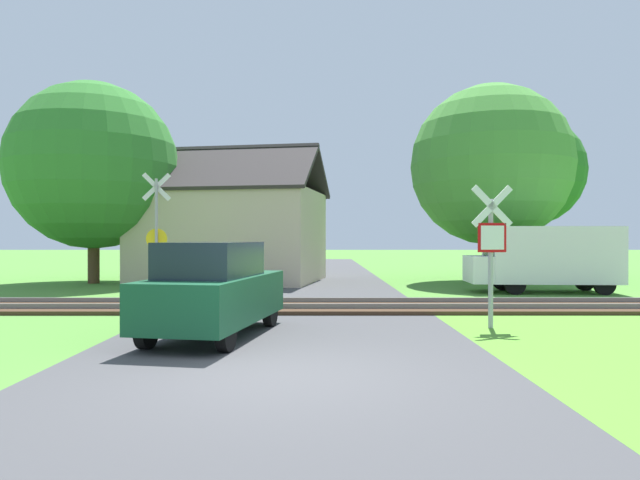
{
  "coord_description": "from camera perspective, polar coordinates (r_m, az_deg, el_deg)",
  "views": [
    {
      "loc": [
        0.58,
        -7.67,
        1.86
      ],
      "look_at": [
        0.5,
        8.22,
        1.8
      ],
      "focal_mm": 32.0,
      "sensor_mm": 36.0,
      "label": 1
    }
  ],
  "objects": [
    {
      "name": "house",
      "position": [
        24.75,
        -8.53,
        0.72
      ],
      "size": [
        8.55,
        7.23,
        5.82
      ],
      "rotation": [
        0.0,
        0.0,
        -0.18
      ],
      "color": "#C6B293",
      "rests_on": "ground"
    },
    {
      "name": "ground_plane",
      "position": [
        7.91,
        -4.02,
        -13.39
      ],
      "size": [
        160.0,
        160.0,
        0.0
      ],
      "primitive_type": "plane",
      "color": "#4C8433"
    },
    {
      "name": "tree_left",
      "position": [
        25.24,
        -21.43,
        6.89
      ],
      "size": [
        6.79,
        6.79,
        8.2
      ],
      "color": "#513823",
      "rests_on": "ground"
    },
    {
      "name": "mail_truck",
      "position": [
        20.79,
        21.94,
        -1.51
      ],
      "size": [
        4.99,
        2.12,
        2.24
      ],
      "rotation": [
        0.0,
        0.0,
        1.52
      ],
      "color": "white",
      "rests_on": "ground"
    },
    {
      "name": "road_asphalt",
      "position": [
        9.86,
        -3.13,
        -10.64
      ],
      "size": [
        6.63,
        80.0,
        0.01
      ],
      "primitive_type": "cube",
      "color": "#424244",
      "rests_on": "ground"
    },
    {
      "name": "crossing_sign_far",
      "position": [
        18.32,
        -15.76,
        1.05
      ],
      "size": [
        0.87,
        0.19,
        3.88
      ],
      "rotation": [
        0.0,
        0.0,
        0.16
      ],
      "color": "#9E9EA5",
      "rests_on": "ground"
    },
    {
      "name": "stop_sign_near",
      "position": [
        12.23,
        17.04,
        -0.55
      ],
      "size": [
        0.87,
        0.18,
        2.95
      ],
      "rotation": [
        0.0,
        0.0,
        3.25
      ],
      "color": "#9E9EA5",
      "rests_on": "ground"
    },
    {
      "name": "rail_track",
      "position": [
        15.01,
        -1.94,
        -6.68
      ],
      "size": [
        60.0,
        2.6,
        0.22
      ],
      "color": "#422D1E",
      "rests_on": "ground"
    },
    {
      "name": "tree_far",
      "position": [
        29.23,
        20.43,
        6.46
      ],
      "size": [
        5.22,
        5.22,
        7.66
      ],
      "color": "#513823",
      "rests_on": "ground"
    },
    {
      "name": "parked_car",
      "position": [
        10.91,
        -10.25,
        -4.87
      ],
      "size": [
        2.33,
        4.23,
        1.78
      ],
      "rotation": [
        0.0,
        0.0,
        -0.18
      ],
      "color": "#144C2D",
      "rests_on": "ground"
    },
    {
      "name": "tree_right",
      "position": [
        24.91,
        16.99,
        7.19
      ],
      "size": [
        6.64,
        6.64,
        8.21
      ],
      "color": "#513823",
      "rests_on": "ground"
    }
  ]
}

